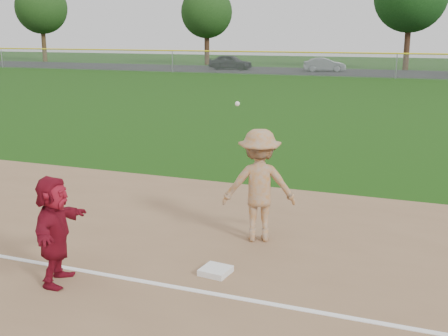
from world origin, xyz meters
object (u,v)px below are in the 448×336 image
(base_runner, at_px, (55,230))
(first_base, at_px, (216,271))
(car_left, at_px, (231,62))
(car_mid, at_px, (324,65))

(base_runner, bearing_deg, first_base, -77.12)
(car_left, distance_m, car_mid, 9.35)
(car_left, bearing_deg, first_base, -156.62)
(base_runner, xyz_separation_m, car_mid, (-5.44, 47.47, -0.19))
(base_runner, relative_size, car_mid, 0.42)
(car_left, bearing_deg, base_runner, -159.36)
(first_base, xyz_separation_m, base_runner, (-2.09, -1.13, 0.78))
(base_runner, height_order, car_mid, base_runner)
(first_base, xyz_separation_m, car_left, (-16.87, 45.84, 0.68))
(base_runner, bearing_deg, car_mid, -9.02)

